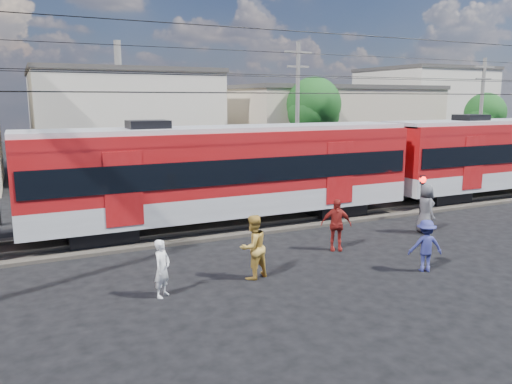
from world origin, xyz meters
TOP-DOWN VIEW (x-y plane):
  - ground at (0.00, 0.00)m, footprint 120.00×120.00m
  - track_bed at (0.00, 8.00)m, footprint 70.00×3.40m
  - rail_near at (0.00, 7.25)m, footprint 70.00×0.12m
  - rail_far at (0.00, 8.75)m, footprint 70.00×0.12m
  - commuter_train at (-1.10, 8.00)m, footprint 50.30×3.08m
  - catenary at (-8.65, 8.00)m, footprint 70.00×9.30m
  - building_midwest at (-2.00, 27.00)m, footprint 12.24×12.24m
  - building_mideast at (14.00, 24.00)m, footprint 16.32×10.20m
  - building_east at (28.00, 28.00)m, footprint 10.20×10.20m
  - utility_pole_mid at (6.00, 15.00)m, footprint 1.80×0.24m
  - utility_pole_east at (20.00, 14.00)m, footprint 1.80×0.24m
  - tree_near at (9.19, 18.09)m, footprint 3.82×3.64m
  - tree_far at (24.19, 17.09)m, footprint 3.36×3.12m
  - pedestrian_a at (-5.73, 1.90)m, footprint 0.68×0.67m
  - pedestrian_b at (-2.93, 2.12)m, footprint 1.11×0.98m
  - pedestrian_c at (2.13, 0.40)m, footprint 1.20×0.96m
  - pedestrian_d at (0.89, 3.42)m, footprint 1.17×0.86m
  - pedestrian_e at (5.44, 3.84)m, footprint 0.84×1.08m
  - car_silver at (19.35, 12.37)m, footprint 4.44×2.18m
  - crossing_signal at (6.69, 5.38)m, footprint 0.29×0.29m

SIDE VIEW (x-z plane):
  - ground at x=0.00m, z-range 0.00..0.00m
  - track_bed at x=0.00m, z-range 0.00..0.12m
  - rail_near at x=0.00m, z-range 0.12..0.24m
  - rail_far at x=0.00m, z-range 0.12..0.24m
  - car_silver at x=19.35m, z-range 0.00..1.46m
  - pedestrian_a at x=-5.73m, z-range 0.00..1.58m
  - pedestrian_c at x=2.13m, z-range 0.00..1.62m
  - pedestrian_d at x=0.89m, z-range 0.00..1.84m
  - pedestrian_b at x=-2.93m, z-range 0.00..1.92m
  - pedestrian_e at x=5.44m, z-range 0.00..1.96m
  - crossing_signal at x=6.69m, z-range 0.39..2.41m
  - commuter_train at x=-1.10m, z-range 0.31..4.49m
  - building_mideast at x=14.00m, z-range 0.01..6.31m
  - building_midwest at x=-2.00m, z-range 0.01..7.31m
  - tree_far at x=24.19m, z-range 1.11..6.87m
  - building_east at x=28.00m, z-range 0.01..8.31m
  - utility_pole_east at x=20.00m, z-range 0.28..8.28m
  - utility_pole_mid at x=6.00m, z-range 0.28..8.78m
  - tree_near at x=9.19m, z-range 1.30..8.02m
  - catenary at x=-8.65m, z-range 1.38..8.89m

